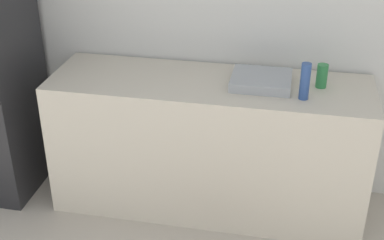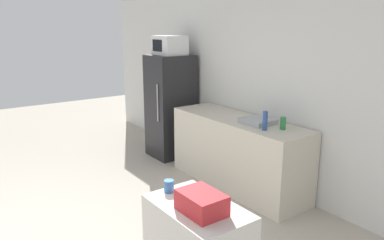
# 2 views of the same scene
# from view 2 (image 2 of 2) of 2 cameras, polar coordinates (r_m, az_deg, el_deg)

# --- Properties ---
(wall_back) EXTENTS (8.00, 0.06, 2.60)m
(wall_back) POSITION_cam_2_polar(r_m,az_deg,el_deg) (5.14, 9.83, 4.87)
(wall_back) COLOR silver
(wall_back) RESTS_ON ground_plane
(refrigerator) EXTENTS (0.60, 0.68, 1.66)m
(refrigerator) POSITION_cam_2_polar(r_m,az_deg,el_deg) (6.13, -3.28, 2.10)
(refrigerator) COLOR #232326
(refrigerator) RESTS_ON ground_plane
(microwave) EXTENTS (0.49, 0.40, 0.30)m
(microwave) POSITION_cam_2_polar(r_m,az_deg,el_deg) (6.00, -3.43, 11.30)
(microwave) COLOR white
(microwave) RESTS_ON refrigerator
(counter) EXTENTS (2.08, 0.65, 0.94)m
(counter) POSITION_cam_2_polar(r_m,az_deg,el_deg) (5.05, 6.91, -4.93)
(counter) COLOR beige
(counter) RESTS_ON ground_plane
(sink_basin) EXTENTS (0.37, 0.34, 0.06)m
(sink_basin) POSITION_cam_2_polar(r_m,az_deg,el_deg) (4.70, 9.97, -0.15)
(sink_basin) COLOR #9EA3A8
(sink_basin) RESTS_ON counter
(bottle_tall) EXTENTS (0.06, 0.06, 0.23)m
(bottle_tall) POSITION_cam_2_polar(r_m,az_deg,el_deg) (4.40, 11.07, -0.11)
(bottle_tall) COLOR #2D4C8C
(bottle_tall) RESTS_ON counter
(bottle_short) EXTENTS (0.07, 0.07, 0.15)m
(bottle_short) POSITION_cam_2_polar(r_m,az_deg,el_deg) (4.48, 13.70, -0.48)
(bottle_short) COLOR #2D7F42
(bottle_short) RESTS_ON counter
(basket) EXTENTS (0.29, 0.21, 0.13)m
(basket) POSITION_cam_2_polar(r_m,az_deg,el_deg) (2.32, 1.46, -12.47)
(basket) COLOR red
(basket) RESTS_ON shelf_cabinet
(jar) EXTENTS (0.07, 0.07, 0.08)m
(jar) POSITION_cam_2_polar(r_m,az_deg,el_deg) (2.59, -3.53, -10.02)
(jar) COLOR #336BB2
(jar) RESTS_ON shelf_cabinet
(kitchen_rug) EXTENTS (0.62, 0.60, 0.01)m
(kitchen_rug) POSITION_cam_2_polar(r_m,az_deg,el_deg) (4.65, -1.01, -12.84)
(kitchen_rug) COLOR brown
(kitchen_rug) RESTS_ON ground_plane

